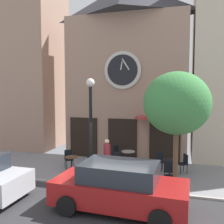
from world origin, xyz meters
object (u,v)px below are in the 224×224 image
(street_lamp, at_px, (91,129))
(cafe_chair_facing_wall, at_px, (169,170))
(parked_car_red, at_px, (120,187))
(cafe_chair_right_end, at_px, (118,159))
(cafe_chair_curbside, at_px, (161,160))
(cafe_chair_near_tree, at_px, (88,163))
(cafe_chair_mid_row, at_px, (69,157))
(cafe_table_rightmost, at_px, (170,165))
(cafe_table_center_left, at_px, (128,156))
(cafe_chair_outer, at_px, (117,153))
(cafe_table_leftmost, at_px, (72,162))
(cafe_chair_facing_street, at_px, (184,162))
(street_tree, at_px, (177,104))
(pedestrian_maroon, at_px, (107,157))

(street_lamp, distance_m, cafe_chair_facing_wall, 3.73)
(cafe_chair_facing_wall, distance_m, parked_car_red, 3.32)
(street_lamp, xyz_separation_m, cafe_chair_right_end, (0.80, 1.64, -1.70))
(cafe_chair_curbside, bearing_deg, cafe_chair_near_tree, -156.38)
(cafe_chair_mid_row, bearing_deg, cafe_table_rightmost, 0.97)
(street_lamp, distance_m, cafe_table_center_left, 3.16)
(cafe_chair_mid_row, bearing_deg, cafe_chair_right_end, 7.89)
(street_lamp, xyz_separation_m, cafe_table_rightmost, (3.28, 1.38, -1.70))
(cafe_table_rightmost, xyz_separation_m, parked_car_red, (-1.41, -3.81, 0.24))
(cafe_table_rightmost, bearing_deg, cafe_chair_near_tree, -169.58)
(street_lamp, xyz_separation_m, cafe_chair_outer, (0.43, 2.90, -1.70))
(cafe_table_leftmost, height_order, cafe_chair_facing_street, cafe_chair_facing_street)
(cafe_chair_near_tree, height_order, cafe_chair_outer, same)
(cafe_table_rightmost, xyz_separation_m, cafe_chair_facing_wall, (-0.01, -0.80, 0.00))
(cafe_table_center_left, xyz_separation_m, cafe_chair_facing_street, (2.76, -0.45, -0.01))
(cafe_table_center_left, height_order, cafe_chair_curbside, cafe_chair_curbside)
(cafe_table_rightmost, relative_size, parked_car_red, 0.17)
(cafe_table_leftmost, xyz_separation_m, cafe_chair_curbside, (4.05, 1.46, 0.03))
(street_tree, relative_size, cafe_table_center_left, 6.01)
(cafe_table_leftmost, xyz_separation_m, cafe_table_center_left, (2.35, 1.77, 0.04))
(cafe_table_rightmost, distance_m, cafe_chair_curbside, 0.87)
(street_tree, bearing_deg, parked_car_red, -124.66)
(cafe_table_leftmost, relative_size, cafe_chair_curbside, 0.85)
(street_lamp, relative_size, street_tree, 0.95)
(cafe_chair_right_end, relative_size, parked_car_red, 0.21)
(cafe_table_center_left, relative_size, cafe_chair_mid_row, 0.85)
(cafe_chair_facing_wall, bearing_deg, cafe_chair_facing_street, 65.94)
(parked_car_red, bearing_deg, cafe_chair_near_tree, 126.19)
(street_tree, relative_size, parked_car_red, 1.05)
(cafe_table_leftmost, distance_m, cafe_chair_curbside, 4.30)
(cafe_chair_near_tree, distance_m, cafe_chair_curbside, 3.54)
(street_lamp, bearing_deg, pedestrian_maroon, 56.05)
(cafe_chair_facing_street, xyz_separation_m, cafe_chair_right_end, (-3.09, -0.34, 0.00))
(street_lamp, distance_m, parked_car_red, 3.40)
(street_lamp, bearing_deg, cafe_chair_outer, 81.51)
(street_tree, distance_m, cafe_table_center_left, 4.43)
(cafe_table_rightmost, distance_m, cafe_chair_facing_street, 0.86)
(cafe_table_leftmost, distance_m, cafe_chair_facing_wall, 4.49)
(cafe_chair_mid_row, height_order, pedestrian_maroon, pedestrian_maroon)
(cafe_table_center_left, distance_m, parked_car_red, 4.91)
(cafe_table_leftmost, relative_size, parked_car_red, 0.17)
(cafe_chair_right_end, bearing_deg, cafe_table_center_left, 66.90)
(cafe_chair_mid_row, relative_size, parked_car_red, 0.21)
(street_tree, height_order, cafe_chair_facing_street, street_tree)
(cafe_chair_facing_wall, xyz_separation_m, pedestrian_maroon, (-2.77, 0.17, 0.33))
(cafe_table_center_left, xyz_separation_m, cafe_chair_outer, (-0.71, 0.48, -0.01))
(street_tree, height_order, pedestrian_maroon, street_tree)
(cafe_chair_curbside, distance_m, parked_car_red, 4.65)
(cafe_chair_mid_row, xyz_separation_m, cafe_chair_curbside, (4.50, 0.82, 0.00))
(cafe_chair_near_tree, distance_m, cafe_chair_facing_wall, 3.69)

